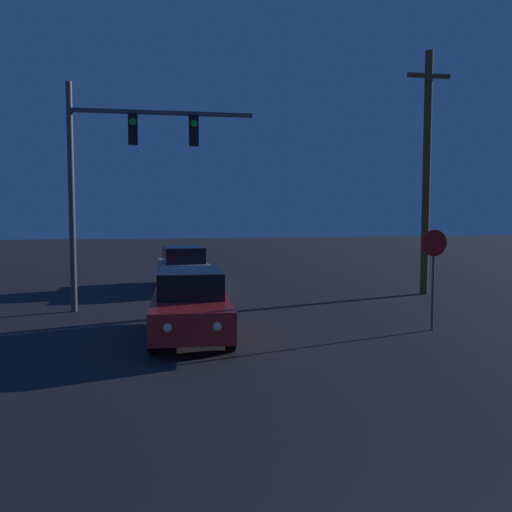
{
  "coord_description": "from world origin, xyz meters",
  "views": [
    {
      "loc": [
        -2.99,
        -2.35,
        2.99
      ],
      "look_at": [
        0.0,
        13.02,
        1.74
      ],
      "focal_mm": 40.0,
      "sensor_mm": 36.0,
      "label": 1
    }
  ],
  "objects_px": {
    "stop_sign": "(434,261)",
    "utility_pole": "(427,170)",
    "car_near": "(191,304)",
    "traffic_signal_mast": "(118,160)",
    "car_far": "(184,267)"
  },
  "relations": [
    {
      "from": "stop_sign",
      "to": "utility_pole",
      "type": "distance_m",
      "value": 7.0
    },
    {
      "from": "utility_pole",
      "to": "stop_sign",
      "type": "bearing_deg",
      "value": -115.61
    },
    {
      "from": "car_near",
      "to": "traffic_signal_mast",
      "type": "xyz_separation_m",
      "value": [
        -1.77,
        4.15,
        3.67
      ]
    },
    {
      "from": "car_far",
      "to": "traffic_signal_mast",
      "type": "relative_size",
      "value": 0.69
    },
    {
      "from": "stop_sign",
      "to": "traffic_signal_mast",
      "type": "bearing_deg",
      "value": 149.91
    },
    {
      "from": "car_near",
      "to": "utility_pole",
      "type": "height_order",
      "value": "utility_pole"
    },
    {
      "from": "car_far",
      "to": "traffic_signal_mast",
      "type": "distance_m",
      "value": 6.37
    },
    {
      "from": "car_far",
      "to": "stop_sign",
      "type": "relative_size",
      "value": 1.85
    },
    {
      "from": "stop_sign",
      "to": "utility_pole",
      "type": "height_order",
      "value": "utility_pole"
    },
    {
      "from": "car_near",
      "to": "traffic_signal_mast",
      "type": "height_order",
      "value": "traffic_signal_mast"
    },
    {
      "from": "car_near",
      "to": "utility_pole",
      "type": "xyz_separation_m",
      "value": [
        8.78,
        5.47,
        3.62
      ]
    },
    {
      "from": "car_near",
      "to": "stop_sign",
      "type": "distance_m",
      "value": 6.07
    },
    {
      "from": "traffic_signal_mast",
      "to": "stop_sign",
      "type": "xyz_separation_m",
      "value": [
        7.77,
        -4.5,
        -2.73
      ]
    },
    {
      "from": "stop_sign",
      "to": "car_near",
      "type": "bearing_deg",
      "value": 176.62
    },
    {
      "from": "car_near",
      "to": "car_far",
      "type": "distance_m",
      "value": 8.87
    }
  ]
}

